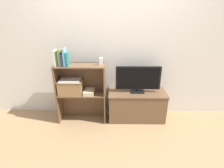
# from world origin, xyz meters

# --- Properties ---
(ground_plane) EXTENTS (16.00, 16.00, 0.00)m
(ground_plane) POSITION_xyz_m (0.00, 0.00, 0.00)
(ground_plane) COLOR #A37F56
(wall_back) EXTENTS (10.00, 0.05, 2.40)m
(wall_back) POSITION_xyz_m (0.00, 0.45, 1.20)
(wall_back) COLOR silver
(wall_back) RESTS_ON ground_plane
(tv_stand) EXTENTS (0.94, 0.44, 0.49)m
(tv_stand) POSITION_xyz_m (0.42, 0.21, 0.24)
(tv_stand) COLOR brown
(tv_stand) RESTS_ON ground_plane
(tv) EXTENTS (0.72, 0.14, 0.44)m
(tv) POSITION_xyz_m (0.42, 0.21, 0.72)
(tv) COLOR black
(tv) RESTS_ON tv_stand
(bookshelf_lower_tier) EXTENTS (0.77, 0.29, 0.49)m
(bookshelf_lower_tier) POSITION_xyz_m (-0.49, 0.20, 0.30)
(bookshelf_lower_tier) COLOR brown
(bookshelf_lower_tier) RESTS_ON ground_plane
(bookshelf_upper_tier) EXTENTS (0.77, 0.29, 0.47)m
(bookshelf_upper_tier) POSITION_xyz_m (-0.49, 0.20, 0.79)
(bookshelf_upper_tier) COLOR brown
(bookshelf_upper_tier) RESTS_ON bookshelf_lower_tier
(book_ivory) EXTENTS (0.03, 0.15, 0.24)m
(book_ivory) POSITION_xyz_m (-0.83, 0.10, 1.08)
(book_ivory) COLOR silver
(book_ivory) RESTS_ON bookshelf_upper_tier
(book_forest) EXTENTS (0.03, 0.12, 0.22)m
(book_forest) POSITION_xyz_m (-0.80, 0.10, 1.07)
(book_forest) COLOR #286638
(book_forest) RESTS_ON bookshelf_upper_tier
(book_olive) EXTENTS (0.04, 0.13, 0.24)m
(book_olive) POSITION_xyz_m (-0.76, 0.10, 1.08)
(book_olive) COLOR olive
(book_olive) RESTS_ON bookshelf_upper_tier
(book_navy) EXTENTS (0.04, 0.14, 0.17)m
(book_navy) POSITION_xyz_m (-0.72, 0.10, 1.05)
(book_navy) COLOR navy
(book_navy) RESTS_ON bookshelf_upper_tier
(book_skyblue) EXTENTS (0.02, 0.15, 0.26)m
(book_skyblue) POSITION_xyz_m (-0.69, 0.10, 1.09)
(book_skyblue) COLOR #709ECC
(book_skyblue) RESTS_ON bookshelf_upper_tier
(book_teal) EXTENTS (0.03, 0.15, 0.20)m
(book_teal) POSITION_xyz_m (-0.66, 0.10, 1.06)
(book_teal) COLOR #1E7075
(book_teal) RESTS_ON bookshelf_upper_tier
(baby_monitor) EXTENTS (0.05, 0.03, 0.14)m
(baby_monitor) POSITION_xyz_m (-0.17, 0.15, 1.02)
(baby_monitor) COLOR white
(baby_monitor) RESTS_ON bookshelf_upper_tier
(storage_basket_left) EXTENTS (0.37, 0.26, 0.22)m
(storage_basket_left) POSITION_xyz_m (-0.65, 0.13, 0.61)
(storage_basket_left) COLOR #937047
(storage_basket_left) RESTS_ON bookshelf_lower_tier
(laptop) EXTENTS (0.32, 0.24, 0.02)m
(laptop) POSITION_xyz_m (-0.65, 0.13, 0.72)
(laptop) COLOR white
(laptop) RESTS_ON storage_basket_left
(magazine_stack) EXTENTS (0.16, 0.25, 0.06)m
(magazine_stack) POSITION_xyz_m (-0.37, 0.14, 0.52)
(magazine_stack) COLOR beige
(magazine_stack) RESTS_ON bookshelf_lower_tier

